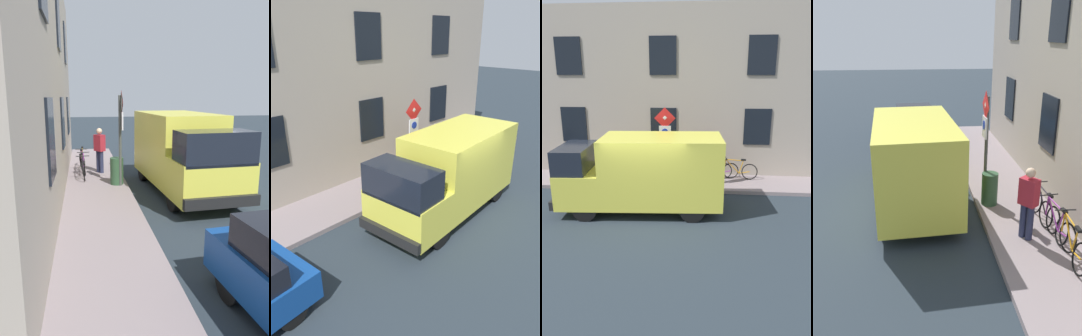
{
  "view_description": "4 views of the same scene",
  "coord_description": "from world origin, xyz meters",
  "views": [
    {
      "loc": [
        3.61,
        9.96,
        3.02
      ],
      "look_at": [
        2.11,
        0.7,
        0.94
      ],
      "focal_mm": 34.35,
      "sensor_mm": 36.0,
      "label": 1
    },
    {
      "loc": [
        -4.8,
        7.67,
        5.28
      ],
      "look_at": [
        1.84,
        0.67,
        1.19
      ],
      "focal_mm": 34.8,
      "sensor_mm": 36.0,
      "label": 2
    },
    {
      "loc": [
        -9.51,
        -1.78,
        4.48
      ],
      "look_at": [
        1.21,
        -0.82,
        1.27
      ],
      "focal_mm": 34.79,
      "sensor_mm": 36.0,
      "label": 3
    },
    {
      "loc": [
        0.48,
        -9.11,
        4.56
      ],
      "look_at": [
        1.35,
        -0.63,
        1.3
      ],
      "focal_mm": 37.76,
      "sensor_mm": 36.0,
      "label": 4
    }
  ],
  "objects": [
    {
      "name": "litter_bin",
      "position": [
        2.52,
        -0.48,
        0.59
      ],
      "size": [
        0.44,
        0.44,
        0.9
      ],
      "primitive_type": "cylinder",
      "color": "#2D5133",
      "rests_on": "sidewalk_slab"
    },
    {
      "name": "bicycle_orange",
      "position": [
        3.66,
        -3.13,
        0.51
      ],
      "size": [
        0.46,
        1.72,
        0.89
      ],
      "rotation": [
        0.0,
        0.0,
        1.51
      ],
      "color": "black",
      "rests_on": "sidewalk_slab"
    },
    {
      "name": "sidewalk_slab",
      "position": [
        3.19,
        0.0,
        0.07
      ],
      "size": [
        2.04,
        16.3,
        0.14
      ],
      "primitive_type": "cube",
      "color": "gray",
      "rests_on": "ground_plane"
    },
    {
      "name": "pedestrian",
      "position": [
        2.99,
        -2.28,
        1.07
      ],
      "size": [
        0.45,
        0.48,
        1.72
      ],
      "rotation": [
        0.0,
        0.0,
        0.66
      ],
      "color": "#262B47",
      "rests_on": "sidewalk_slab"
    },
    {
      "name": "bicycle_black",
      "position": [
        3.66,
        -1.59,
        0.51
      ],
      "size": [
        0.46,
        1.71,
        0.89
      ],
      "rotation": [
        0.0,
        0.0,
        1.61
      ],
      "color": "black",
      "rests_on": "sidewalk_slab"
    },
    {
      "name": "ground_plane",
      "position": [
        0.0,
        0.0,
        0.0
      ],
      "size": [
        80.0,
        80.0,
        0.0
      ],
      "primitive_type": "plane",
      "color": "#283139"
    },
    {
      "name": "building_facade",
      "position": [
        4.56,
        0.0,
        3.53
      ],
      "size": [
        0.75,
        14.3,
        7.06
      ],
      "color": "#A89B8C",
      "rests_on": "ground_plane"
    },
    {
      "name": "delivery_van",
      "position": [
        0.48,
        0.18,
        1.33
      ],
      "size": [
        2.34,
        5.45,
        2.5
      ],
      "rotation": [
        0.0,
        0.0,
        1.64
      ],
      "color": "#E0D948",
      "rests_on": "ground_plane"
    },
    {
      "name": "sign_post_stacked",
      "position": [
        2.39,
        -0.29,
        2.13
      ],
      "size": [
        0.15,
        0.56,
        2.96
      ],
      "color": "#474C47",
      "rests_on": "sidewalk_slab"
    },
    {
      "name": "bicycle_purple",
      "position": [
        3.66,
        -2.36,
        0.51
      ],
      "size": [
        0.46,
        1.71,
        0.89
      ],
      "rotation": [
        0.0,
        0.0,
        1.67
      ],
      "color": "black",
      "rests_on": "sidewalk_slab"
    }
  ]
}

